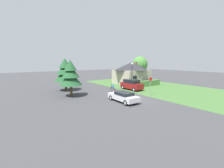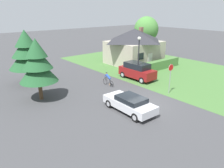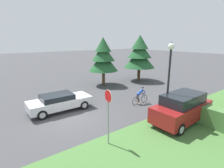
# 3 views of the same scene
# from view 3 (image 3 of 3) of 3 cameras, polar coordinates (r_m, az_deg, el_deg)

# --- Properties ---
(ground_plane) EXTENTS (140.00, 140.00, 0.00)m
(ground_plane) POSITION_cam_3_polar(r_m,az_deg,el_deg) (12.68, -13.10, -10.81)
(ground_plane) COLOR #424244
(sedan_left_lane) EXTENTS (1.98, 4.66, 1.34)m
(sedan_left_lane) POSITION_cam_3_polar(r_m,az_deg,el_deg) (13.92, -16.75, -5.58)
(sedan_left_lane) COLOR silver
(sedan_left_lane) RESTS_ON ground
(cyclist) EXTENTS (0.44, 1.77, 1.46)m
(cyclist) POSITION_cam_3_polar(r_m,az_deg,el_deg) (14.95, 9.15, -3.78)
(cyclist) COLOR black
(cyclist) RESTS_ON ground
(parked_suv_right) EXTENTS (2.03, 4.50, 1.97)m
(parked_suv_right) POSITION_cam_3_polar(r_m,az_deg,el_deg) (12.25, 21.86, -7.31)
(parked_suv_right) COLOR maroon
(parked_suv_right) RESTS_ON ground
(stop_sign) EXTENTS (0.66, 0.08, 2.95)m
(stop_sign) POSITION_cam_3_polar(r_m,az_deg,el_deg) (8.75, -1.25, -7.52)
(stop_sign) COLOR gray
(stop_sign) RESTS_ON ground
(street_lamp) EXTENTS (0.38, 0.38, 5.18)m
(street_lamp) POSITION_cam_3_polar(r_m,az_deg,el_deg) (11.33, 18.26, 4.72)
(street_lamp) COLOR black
(street_lamp) RESTS_ON ground
(conifer_tall_near) EXTENTS (3.40, 3.40, 5.59)m
(conifer_tall_near) POSITION_cam_3_polar(r_m,az_deg,el_deg) (20.48, -2.88, 8.90)
(conifer_tall_near) COLOR #4C3823
(conifer_tall_near) RESTS_ON ground
(conifer_tall_far) EXTENTS (3.94, 3.94, 5.90)m
(conifer_tall_far) POSITION_cam_3_polar(r_m,az_deg,el_deg) (23.06, 8.98, 9.72)
(conifer_tall_far) COLOR #4C3823
(conifer_tall_far) RESTS_ON ground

